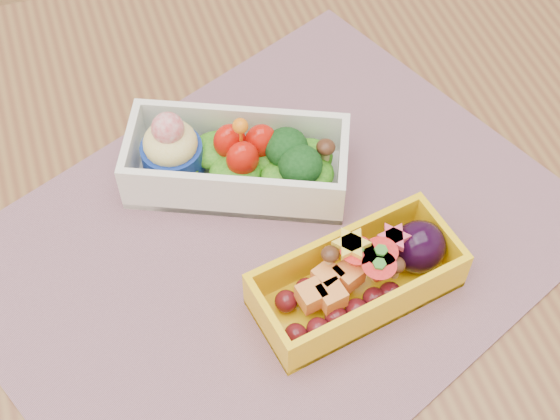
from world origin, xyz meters
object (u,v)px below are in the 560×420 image
object	(u,v)px
table	(329,322)
bento_white	(236,160)
bento_yellow	(361,277)
placemat	(273,245)

from	to	relation	value
table	bento_white	distance (m)	0.17
bento_white	bento_yellow	xyz separation A→B (m)	(0.06, -0.14, -0.00)
table	bento_white	world-z (taller)	bento_white
bento_white	bento_yellow	bearing A→B (deg)	-43.25
table	bento_yellow	world-z (taller)	bento_yellow
table	placemat	size ratio (longest dim) A/B	2.62
table	bento_yellow	size ratio (longest dim) A/B	7.16
bento_white	table	bearing A→B (deg)	-40.77
table	bento_white	bearing A→B (deg)	114.87
placemat	bento_yellow	size ratio (longest dim) A/B	2.73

